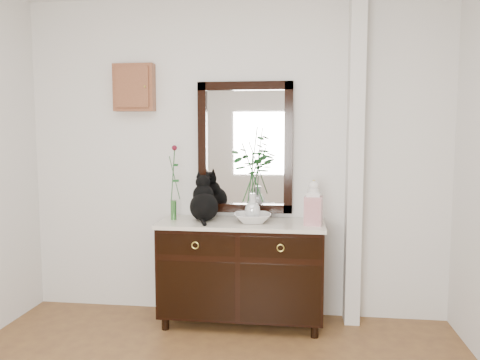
# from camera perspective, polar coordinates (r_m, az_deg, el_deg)

# --- Properties ---
(wall_back) EXTENTS (3.60, 0.04, 2.70)m
(wall_back) POSITION_cam_1_polar(r_m,az_deg,el_deg) (3.98, -0.79, 2.67)
(wall_back) COLOR silver
(wall_back) RESTS_ON ground
(pilaster) EXTENTS (0.12, 0.20, 2.70)m
(pilaster) POSITION_cam_1_polar(r_m,az_deg,el_deg) (3.89, 13.80, 2.43)
(pilaster) COLOR silver
(pilaster) RESTS_ON ground
(sideboard) EXTENTS (1.33, 0.52, 0.82)m
(sideboard) POSITION_cam_1_polar(r_m,az_deg,el_deg) (3.87, 0.19, -10.60)
(sideboard) COLOR black
(sideboard) RESTS_ON ground
(wall_mirror) EXTENTS (0.80, 0.06, 1.10)m
(wall_mirror) POSITION_cam_1_polar(r_m,az_deg,el_deg) (3.95, 0.62, 3.95)
(wall_mirror) COLOR black
(wall_mirror) RESTS_ON wall_back
(key_cabinet) EXTENTS (0.35, 0.10, 0.40)m
(key_cabinet) POSITION_cam_1_polar(r_m,az_deg,el_deg) (4.16, -12.77, 10.93)
(key_cabinet) COLOR brown
(key_cabinet) RESTS_ON wall_back
(cat) EXTENTS (0.35, 0.39, 0.38)m
(cat) POSITION_cam_1_polar(r_m,az_deg,el_deg) (3.83, -4.42, -2.14)
(cat) COLOR black
(cat) RESTS_ON sideboard
(lotus_bowl) EXTENTS (0.34, 0.34, 0.07)m
(lotus_bowl) POSITION_cam_1_polar(r_m,az_deg,el_deg) (3.76, 1.52, -4.65)
(lotus_bowl) COLOR silver
(lotus_bowl) RESTS_ON sideboard
(vase_branches) EXTENTS (0.47, 0.47, 0.75)m
(vase_branches) POSITION_cam_1_polar(r_m,az_deg,el_deg) (3.71, 1.54, 0.84)
(vase_branches) COLOR silver
(vase_branches) RESTS_ON lotus_bowl
(bud_vase_rose) EXTENTS (0.08, 0.08, 0.63)m
(bud_vase_rose) POSITION_cam_1_polar(r_m,az_deg,el_deg) (3.87, -8.16, -0.25)
(bud_vase_rose) COLOR #2E612A
(bud_vase_rose) RESTS_ON sideboard
(ginger_jar) EXTENTS (0.15, 0.15, 0.36)m
(ginger_jar) POSITION_cam_1_polar(r_m,az_deg,el_deg) (3.68, 8.95, -2.69)
(ginger_jar) COLOR silver
(ginger_jar) RESTS_ON sideboard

